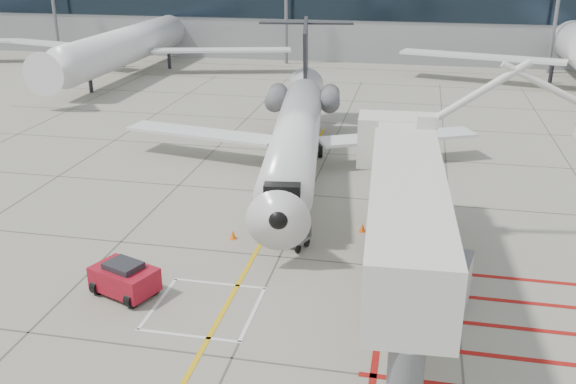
# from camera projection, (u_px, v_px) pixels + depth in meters

# --- Properties ---
(ground_plane) EXTENTS (260.00, 260.00, 0.00)m
(ground_plane) POSITION_uv_depth(u_px,v_px,m) (259.00, 301.00, 26.38)
(ground_plane) COLOR gray
(ground_plane) RESTS_ON ground
(regional_jet) EXTENTS (28.27, 33.77, 8.08)m
(regional_jet) POSITION_uv_depth(u_px,v_px,m) (294.00, 119.00, 37.59)
(regional_jet) COLOR silver
(regional_jet) RESTS_ON ground_plane
(jet_bridge) EXTENTS (9.85, 19.25, 7.53)m
(jet_bridge) POSITION_uv_depth(u_px,v_px,m) (406.00, 227.00, 24.13)
(jet_bridge) COLOR silver
(jet_bridge) RESTS_ON ground_plane
(pushback_tug) EXTENTS (3.05, 2.48, 1.54)m
(pushback_tug) POSITION_uv_depth(u_px,v_px,m) (125.00, 278.00, 26.62)
(pushback_tug) COLOR maroon
(pushback_tug) RESTS_ON ground_plane
(baggage_cart) EXTENTS (2.05, 1.67, 1.12)m
(baggage_cart) POSITION_uv_depth(u_px,v_px,m) (290.00, 236.00, 30.89)
(baggage_cart) COLOR #58585D
(baggage_cart) RESTS_ON ground_plane
(ground_power_unit) EXTENTS (2.90, 2.04, 2.10)m
(ground_power_unit) POSITION_uv_depth(u_px,v_px,m) (436.00, 276.00, 26.18)
(ground_power_unit) COLOR beige
(ground_power_unit) RESTS_ON ground_plane
(cone_nose) EXTENTS (0.34, 0.34, 0.47)m
(cone_nose) POSITION_uv_depth(u_px,v_px,m) (233.00, 234.00, 31.77)
(cone_nose) COLOR orange
(cone_nose) RESTS_ON ground_plane
(cone_side) EXTENTS (0.32, 0.32, 0.45)m
(cone_side) POSITION_uv_depth(u_px,v_px,m) (362.00, 227.00, 32.58)
(cone_side) COLOR #F95C0D
(cone_side) RESTS_ON ground_plane
(bg_aircraft_b) EXTENTS (34.42, 38.25, 11.47)m
(bg_aircraft_b) POSITION_uv_depth(u_px,v_px,m) (135.00, 19.00, 70.97)
(bg_aircraft_b) COLOR silver
(bg_aircraft_b) RESTS_ON ground_plane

